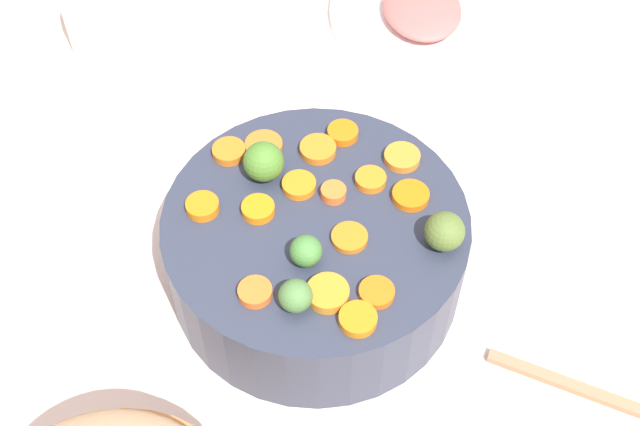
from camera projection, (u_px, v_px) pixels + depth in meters
tabletop at (313, 296)px, 0.83m from camera, size 2.40×2.40×0.02m
serving_bowl_carrots at (320, 250)px, 0.80m from camera, size 0.29×0.29×0.10m
carrot_slice_0 at (328, 293)px, 0.70m from camera, size 0.05×0.05×0.01m
carrot_slice_1 at (377, 292)px, 0.71m from camera, size 0.03×0.03×0.01m
carrot_slice_2 at (318, 149)px, 0.81m from camera, size 0.04×0.04×0.01m
carrot_slice_3 at (402, 157)px, 0.80m from camera, size 0.04×0.04×0.01m
carrot_slice_4 at (333, 193)px, 0.77m from camera, size 0.03×0.03×0.01m
carrot_slice_5 at (358, 319)px, 0.69m from camera, size 0.05×0.05×0.01m
carrot_slice_6 at (203, 206)px, 0.76m from camera, size 0.04×0.04×0.01m
carrot_slice_7 at (229, 151)px, 0.81m from camera, size 0.05×0.05×0.01m
carrot_slice_8 at (258, 209)px, 0.76m from camera, size 0.04×0.04×0.01m
carrot_slice_9 at (349, 239)px, 0.74m from camera, size 0.04×0.04×0.01m
carrot_slice_10 at (343, 133)px, 0.82m from camera, size 0.04×0.04×0.01m
carrot_slice_11 at (299, 185)px, 0.78m from camera, size 0.04×0.04×0.01m
carrot_slice_12 at (264, 145)px, 0.81m from camera, size 0.05×0.05×0.01m
carrot_slice_13 at (411, 196)px, 0.77m from camera, size 0.04×0.04×0.01m
carrot_slice_14 at (371, 180)px, 0.78m from camera, size 0.03×0.03×0.01m
carrot_slice_15 at (255, 292)px, 0.71m from camera, size 0.04×0.04×0.01m
brussels_sprout_0 at (301, 250)px, 0.72m from camera, size 0.03×0.03×0.03m
brussels_sprout_1 at (292, 295)px, 0.69m from camera, size 0.03×0.03×0.03m
brussels_sprout_2 at (445, 231)px, 0.73m from camera, size 0.04×0.04×0.04m
brussels_sprout_3 at (264, 162)px, 0.78m from camera, size 0.04×0.04×0.04m
casserole_dish at (164, 4)px, 1.04m from camera, size 0.25×0.25×0.08m
ham_plate at (432, 13)px, 1.08m from camera, size 0.27×0.27×0.01m
ham_slice_main at (422, 8)px, 1.06m from camera, size 0.13×0.15×0.02m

